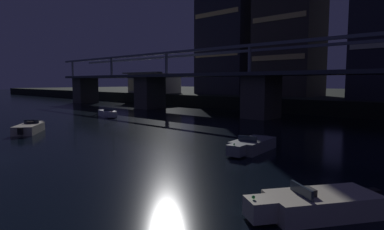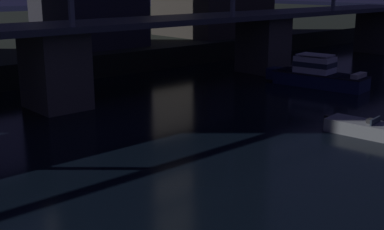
{
  "view_description": "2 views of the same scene",
  "coord_description": "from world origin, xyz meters",
  "px_view_note": "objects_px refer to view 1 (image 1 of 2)",
  "views": [
    {
      "loc": [
        22.62,
        -4.31,
        4.78
      ],
      "look_at": [
        2.29,
        17.29,
        1.74
      ],
      "focal_mm": 30.48,
      "sensor_mm": 36.0,
      "label": 1
    },
    {
      "loc": [
        -16.31,
        0.08,
        8.78
      ],
      "look_at": [
        3.01,
        21.65,
        1.14
      ],
      "focal_mm": 46.83,
      "sensor_mm": 36.0,
      "label": 2
    }
  ],
  "objects_px": {
    "waterfront_pavilion": "(153,83)",
    "speedboat_mid_left": "(317,204)",
    "tower_west_tall": "(290,1)",
    "river_bridge": "(261,87)",
    "speedboat_near_center": "(251,145)",
    "speedboat_near_right": "(29,128)",
    "speedboat_mid_center": "(108,113)"
  },
  "relations": [
    {
      "from": "speedboat_near_center",
      "to": "speedboat_mid_left",
      "type": "bearing_deg",
      "value": -44.83
    },
    {
      "from": "tower_west_tall",
      "to": "speedboat_mid_center",
      "type": "distance_m",
      "value": 37.96
    },
    {
      "from": "speedboat_mid_left",
      "to": "speedboat_near_right",
      "type": "bearing_deg",
      "value": 179.22
    },
    {
      "from": "speedboat_near_center",
      "to": "waterfront_pavilion",
      "type": "bearing_deg",
      "value": 146.87
    },
    {
      "from": "speedboat_mid_left",
      "to": "river_bridge",
      "type": "bearing_deg",
      "value": 124.91
    },
    {
      "from": "waterfront_pavilion",
      "to": "river_bridge",
      "type": "bearing_deg",
      "value": -18.33
    },
    {
      "from": "tower_west_tall",
      "to": "speedboat_near_right",
      "type": "bearing_deg",
      "value": -94.7
    },
    {
      "from": "river_bridge",
      "to": "tower_west_tall",
      "type": "height_order",
      "value": "tower_west_tall"
    },
    {
      "from": "river_bridge",
      "to": "speedboat_mid_center",
      "type": "relative_size",
      "value": 19.05
    },
    {
      "from": "speedboat_near_right",
      "to": "river_bridge",
      "type": "bearing_deg",
      "value": 70.0
    },
    {
      "from": "waterfront_pavilion",
      "to": "tower_west_tall",
      "type": "bearing_deg",
      "value": 12.24
    },
    {
      "from": "tower_west_tall",
      "to": "speedboat_mid_center",
      "type": "bearing_deg",
      "value": -109.09
    },
    {
      "from": "speedboat_near_right",
      "to": "speedboat_near_center",
      "type": "bearing_deg",
      "value": 20.13
    },
    {
      "from": "waterfront_pavilion",
      "to": "speedboat_near_right",
      "type": "height_order",
      "value": "waterfront_pavilion"
    },
    {
      "from": "tower_west_tall",
      "to": "speedboat_near_center",
      "type": "relative_size",
      "value": 6.56
    },
    {
      "from": "speedboat_mid_left",
      "to": "speedboat_near_center",
      "type": "bearing_deg",
      "value": 135.17
    },
    {
      "from": "waterfront_pavilion",
      "to": "speedboat_mid_left",
      "type": "xyz_separation_m",
      "value": [
        54.12,
        -37.95,
        -4.02
      ]
    },
    {
      "from": "tower_west_tall",
      "to": "speedboat_mid_left",
      "type": "height_order",
      "value": "tower_west_tall"
    },
    {
      "from": "river_bridge",
      "to": "waterfront_pavilion",
      "type": "distance_m",
      "value": 37.88
    },
    {
      "from": "tower_west_tall",
      "to": "speedboat_near_right",
      "type": "relative_size",
      "value": 7.38
    },
    {
      "from": "river_bridge",
      "to": "tower_west_tall",
      "type": "bearing_deg",
      "value": 107.18
    },
    {
      "from": "speedboat_near_right",
      "to": "speedboat_mid_left",
      "type": "xyz_separation_m",
      "value": [
        27.51,
        -0.38,
        0.0
      ]
    },
    {
      "from": "tower_west_tall",
      "to": "speedboat_mid_left",
      "type": "relative_size",
      "value": 7.2
    },
    {
      "from": "speedboat_mid_center",
      "to": "speedboat_mid_left",
      "type": "bearing_deg",
      "value": -21.06
    },
    {
      "from": "tower_west_tall",
      "to": "speedboat_mid_center",
      "type": "relative_size",
      "value": 6.73
    },
    {
      "from": "tower_west_tall",
      "to": "speedboat_mid_left",
      "type": "bearing_deg",
      "value": -61.79
    },
    {
      "from": "speedboat_near_right",
      "to": "speedboat_mid_center",
      "type": "bearing_deg",
      "value": 118.89
    },
    {
      "from": "waterfront_pavilion",
      "to": "speedboat_mid_left",
      "type": "distance_m",
      "value": 66.22
    },
    {
      "from": "river_bridge",
      "to": "speedboat_mid_left",
      "type": "bearing_deg",
      "value": -55.09
    },
    {
      "from": "river_bridge",
      "to": "tower_west_tall",
      "type": "distance_m",
      "value": 24.53
    },
    {
      "from": "waterfront_pavilion",
      "to": "speedboat_near_center",
      "type": "xyz_separation_m",
      "value": [
        46.43,
        -30.3,
        -4.02
      ]
    },
    {
      "from": "tower_west_tall",
      "to": "speedboat_near_center",
      "type": "bearing_deg",
      "value": -66.29
    }
  ]
}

